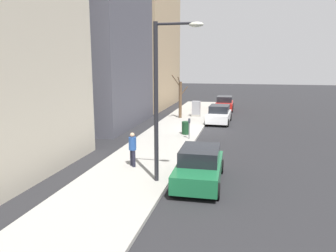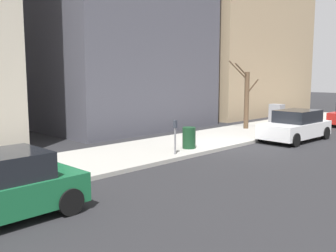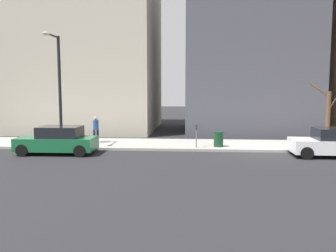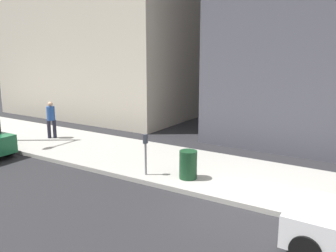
% 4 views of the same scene
% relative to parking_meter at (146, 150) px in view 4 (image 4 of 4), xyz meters
% --- Properties ---
extents(ground_plane, '(120.00, 120.00, 0.00)m').
position_rel_parking_meter_xyz_m(ground_plane, '(-0.45, -3.40, -0.98)').
color(ground_plane, '#232326').
extents(sidewalk, '(4.00, 36.00, 0.15)m').
position_rel_parking_meter_xyz_m(sidewalk, '(1.55, -3.40, -0.90)').
color(sidewalk, '#9E9B93').
rests_on(sidewalk, ground).
extents(parking_meter, '(0.14, 0.10, 1.35)m').
position_rel_parking_meter_xyz_m(parking_meter, '(0.00, 0.00, 0.00)').
color(parking_meter, slate).
rests_on(parking_meter, sidewalk).
extents(trash_bin, '(0.56, 0.56, 0.90)m').
position_rel_parking_meter_xyz_m(trash_bin, '(0.45, -1.32, -0.38)').
color(trash_bin, '#14381E').
rests_on(trash_bin, sidewalk).
extents(pedestrian_near_meter, '(0.36, 0.36, 1.66)m').
position_rel_parking_meter_xyz_m(pedestrian_near_meter, '(1.72, 6.46, 0.11)').
color(pedestrian_near_meter, '#1E1E2D').
rests_on(pedestrian_near_meter, sidewalk).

